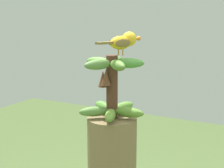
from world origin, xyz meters
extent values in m
cylinder|color=#4C2D1E|center=(0.00, 0.00, 1.35)|extent=(0.04, 0.04, 0.24)
ellipsoid|color=#5C8E35|center=(-0.06, 0.02, 1.26)|extent=(0.13, 0.06, 0.04)
ellipsoid|color=#528C35|center=(-0.03, -0.06, 1.26)|extent=(0.09, 0.12, 0.04)
ellipsoid|color=#537E37|center=(0.04, -0.05, 1.26)|extent=(0.11, 0.12, 0.04)
ellipsoid|color=olive|center=(0.06, 0.03, 1.26)|extent=(0.13, 0.08, 0.04)
ellipsoid|color=#58832D|center=(-0.01, 0.07, 1.26)|extent=(0.05, 0.12, 0.04)
ellipsoid|color=#4C8E3A|center=(-0.03, 0.05, 1.44)|extent=(0.09, 0.12, 0.04)
ellipsoid|color=#507F35|center=(-0.06, -0.01, 1.44)|extent=(0.12, 0.06, 0.04)
ellipsoid|color=#578A34|center=(-0.01, -0.06, 1.44)|extent=(0.05, 0.12, 0.04)
ellipsoid|color=#557F3C|center=(0.05, -0.03, 1.44)|extent=(0.12, 0.09, 0.04)
ellipsoid|color=#578133|center=(0.04, 0.04, 1.44)|extent=(0.11, 0.11, 0.04)
cone|color=brown|center=(0.04, -0.01, 1.39)|extent=(0.04, 0.04, 0.06)
cone|color=brown|center=(0.03, -0.02, 1.38)|extent=(0.04, 0.04, 0.06)
cylinder|color=#C68933|center=(-0.01, 0.04, 1.48)|extent=(0.01, 0.01, 0.02)
cylinder|color=#C68933|center=(-0.02, 0.02, 1.48)|extent=(0.00, 0.00, 0.02)
ellipsoid|color=gold|center=(-0.02, 0.03, 1.51)|extent=(0.10, 0.07, 0.05)
ellipsoid|color=brown|center=(0.00, 0.05, 1.51)|extent=(0.07, 0.03, 0.03)
ellipsoid|color=brown|center=(-0.02, 0.01, 1.51)|extent=(0.07, 0.03, 0.03)
cube|color=brown|center=(0.06, 0.00, 1.52)|extent=(0.07, 0.05, 0.01)
sphere|color=gold|center=(-0.06, 0.04, 1.53)|extent=(0.05, 0.05, 0.05)
sphere|color=black|center=(-0.07, 0.03, 1.53)|extent=(0.01, 0.01, 0.01)
cone|color=orange|center=(-0.09, 0.06, 1.53)|extent=(0.04, 0.03, 0.02)
camera|label=1|loc=(1.05, 0.56, 1.59)|focal=51.89mm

